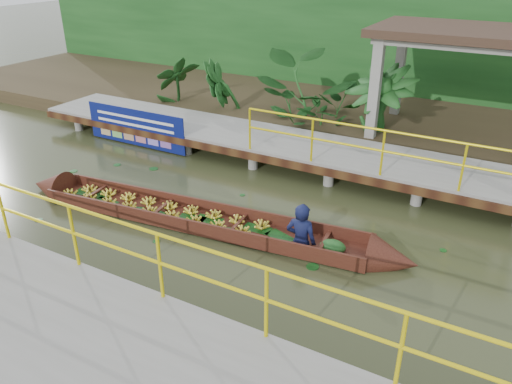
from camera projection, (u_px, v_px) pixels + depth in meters
The scene contains 9 objects.
ground at pixel (231, 226), 9.88m from camera, with size 80.00×80.00×0.00m, color #2B3118.
land_strip at pixel (355, 115), 15.67m from camera, with size 30.00×8.00×0.45m, color #332819.
far_dock at pixel (303, 148), 12.35m from camera, with size 16.00×2.06×1.66m.
near_dock at pixel (119, 377), 6.01m from camera, with size 18.00×2.40×1.73m.
pavilion at pixel (465, 44), 12.28m from camera, with size 4.40×3.00×3.00m.
foliage_backdrop at pixel (384, 44), 16.85m from camera, with size 30.00×0.80×4.00m, color #144116.
vendor_boat at pixel (213, 217), 9.73m from camera, with size 8.49×1.71×1.96m.
blue_banner at pixel (135, 127), 13.55m from camera, with size 3.26×0.04×1.02m.
tropical_plants at pixel (365, 105), 13.09m from camera, with size 14.27×1.27×1.58m.
Camera 1 is at (4.58, -7.25, 4.96)m, focal length 35.00 mm.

